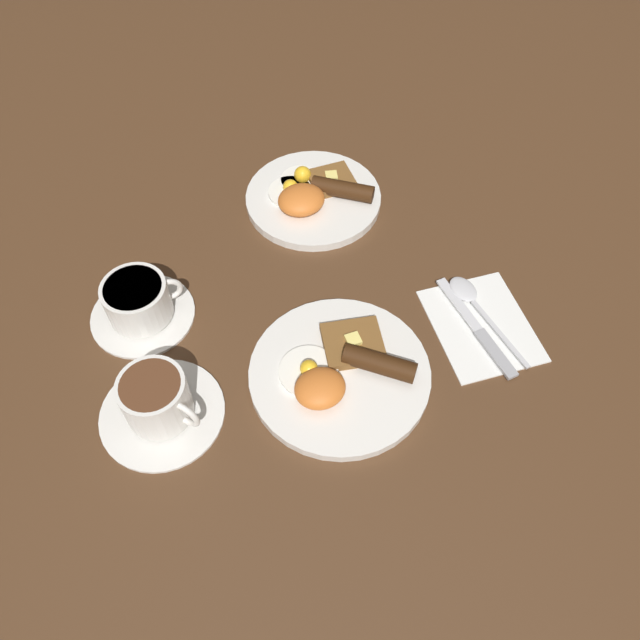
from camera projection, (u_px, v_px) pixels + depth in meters
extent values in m
plane|color=#4C301C|center=(339.00, 377.00, 0.87)|extent=(3.00, 3.00, 0.00)
cylinder|color=silver|center=(340.00, 374.00, 0.87)|extent=(0.25, 0.25, 0.01)
cylinder|color=white|center=(308.00, 371.00, 0.86)|extent=(0.08, 0.08, 0.01)
sphere|color=yellow|center=(309.00, 369.00, 0.85)|extent=(0.02, 0.02, 0.02)
ellipsoid|color=orange|center=(320.00, 388.00, 0.83)|extent=(0.07, 0.06, 0.03)
cylinder|color=#371E0C|center=(380.00, 363.00, 0.85)|extent=(0.09, 0.09, 0.03)
cube|color=brown|center=(353.00, 343.00, 0.88)|extent=(0.10, 0.09, 0.01)
cube|color=#F4E072|center=(353.00, 339.00, 0.87)|extent=(0.02, 0.02, 0.01)
cylinder|color=silver|center=(313.00, 199.00, 1.07)|extent=(0.23, 0.23, 0.01)
cylinder|color=white|center=(290.00, 192.00, 1.06)|extent=(0.08, 0.08, 0.01)
sphere|color=yellow|center=(290.00, 187.00, 1.06)|extent=(0.03, 0.03, 0.03)
cylinder|color=white|center=(301.00, 180.00, 1.08)|extent=(0.07, 0.07, 0.01)
sphere|color=yellow|center=(303.00, 175.00, 1.07)|extent=(0.03, 0.03, 0.03)
ellipsoid|color=orange|center=(301.00, 200.00, 1.03)|extent=(0.08, 0.07, 0.04)
cylinder|color=#371E0C|center=(343.00, 189.00, 1.05)|extent=(0.10, 0.09, 0.03)
cube|color=brown|center=(331.00, 180.00, 1.07)|extent=(0.07, 0.07, 0.01)
cube|color=#F4E072|center=(331.00, 176.00, 1.06)|extent=(0.02, 0.02, 0.01)
cylinder|color=silver|center=(162.00, 413.00, 0.83)|extent=(0.17, 0.17, 0.01)
cylinder|color=silver|center=(156.00, 398.00, 0.80)|extent=(0.09, 0.09, 0.07)
cylinder|color=#56331E|center=(150.00, 385.00, 0.77)|extent=(0.08, 0.08, 0.00)
torus|color=silver|center=(183.00, 412.00, 0.79)|extent=(0.04, 0.04, 0.05)
cylinder|color=silver|center=(143.00, 314.00, 0.93)|extent=(0.15, 0.15, 0.01)
cylinder|color=silver|center=(137.00, 300.00, 0.90)|extent=(0.09, 0.09, 0.06)
cylinder|color=#56331E|center=(132.00, 288.00, 0.88)|extent=(0.08, 0.08, 0.00)
torus|color=silver|center=(169.00, 290.00, 0.91)|extent=(0.04, 0.01, 0.04)
cube|color=white|center=(481.00, 325.00, 0.92)|extent=(0.16, 0.18, 0.01)
cube|color=silver|center=(459.00, 305.00, 0.94)|extent=(0.02, 0.11, 0.00)
cube|color=#9E9EA3|center=(496.00, 354.00, 0.89)|extent=(0.02, 0.09, 0.01)
ellipsoid|color=silver|center=(463.00, 289.00, 0.95)|extent=(0.04, 0.05, 0.01)
cube|color=silver|center=(500.00, 334.00, 0.91)|extent=(0.02, 0.13, 0.00)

